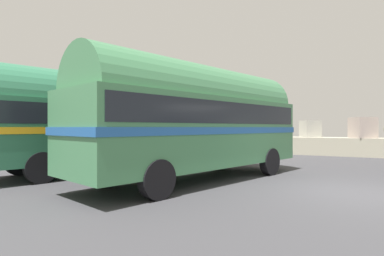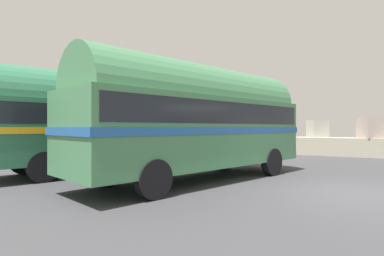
% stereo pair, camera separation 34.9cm
% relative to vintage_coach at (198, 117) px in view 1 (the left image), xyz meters
% --- Properties ---
extents(ground, '(32.00, 26.00, 0.02)m').
position_rel_vintage_coach_xyz_m(ground, '(4.42, 0.19, -2.04)').
color(ground, '#3A3A3E').
extents(breakwater, '(31.36, 2.11, 2.50)m').
position_rel_vintage_coach_xyz_m(breakwater, '(4.84, 12.01, -1.26)').
color(breakwater, '#ADA791').
rests_on(breakwater, ground).
extents(vintage_coach, '(4.68, 8.91, 3.70)m').
position_rel_vintage_coach_xyz_m(vintage_coach, '(0.00, 0.00, 0.00)').
color(vintage_coach, black).
rests_on(vintage_coach, ground).
extents(second_coach, '(4.93, 8.90, 3.70)m').
position_rel_vintage_coach_xyz_m(second_coach, '(-4.22, 0.14, 0.00)').
color(second_coach, black).
rests_on(second_coach, ground).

